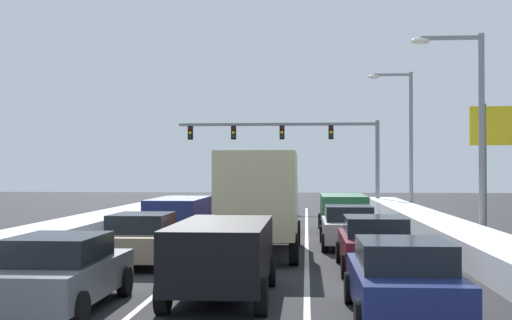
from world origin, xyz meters
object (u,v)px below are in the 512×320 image
(sedan_maroon_left_lane_fourth, at_px, (203,210))
(traffic_light_gantry, at_px, (301,139))
(suv_red_center_lane_third, at_px, (264,210))
(suv_navy_left_lane_third, at_px, (179,214))
(sedan_gray_left_lane_nearest, at_px, (61,272))
(sedan_tan_left_lane_second, at_px, (142,238))
(street_lamp_right_far, at_px, (405,130))
(suv_green_right_lane_fourth, at_px, (343,209))
(sedan_charcoal_center_lane_fourth, at_px, (270,208))
(sedan_silver_right_lane_third, at_px, (348,226))
(street_lamp_right_mid, at_px, (471,118))
(sedan_maroon_right_lane_second, at_px, (374,243))
(box_truck_center_lane_second, at_px, (261,197))
(sedan_navy_right_lane_nearest, at_px, (403,279))
(roadside_sign_right, at_px, (510,140))
(suv_black_center_lane_nearest, at_px, (222,252))

(sedan_maroon_left_lane_fourth, relative_size, traffic_light_gantry, 0.32)
(suv_red_center_lane_third, relative_size, sedan_maroon_left_lane_fourth, 1.09)
(suv_navy_left_lane_third, bearing_deg, sedan_gray_left_lane_nearest, -89.37)
(sedan_tan_left_lane_second, xyz_separation_m, suv_navy_left_lane_third, (-0.20, 7.08, 0.25))
(traffic_light_gantry, height_order, street_lamp_right_far, street_lamp_right_far)
(suv_red_center_lane_third, xyz_separation_m, suv_navy_left_lane_third, (-3.21, -3.30, 0.00))
(suv_green_right_lane_fourth, bearing_deg, sedan_charcoal_center_lane_fourth, 123.44)
(suv_green_right_lane_fourth, distance_m, sedan_maroon_left_lane_fourth, 7.40)
(sedan_silver_right_lane_third, relative_size, traffic_light_gantry, 0.32)
(street_lamp_right_mid, bearing_deg, sedan_gray_left_lane_nearest, -131.55)
(sedan_maroon_right_lane_second, bearing_deg, sedan_charcoal_center_lane_fourth, 102.45)
(box_truck_center_lane_second, bearing_deg, suv_green_right_lane_fourth, 69.95)
(sedan_navy_right_lane_nearest, distance_m, street_lamp_right_far, 29.87)
(sedan_gray_left_lane_nearest, relative_size, sedan_maroon_left_lane_fourth, 1.00)
(traffic_light_gantry, relative_size, street_lamp_right_mid, 1.79)
(suv_green_right_lane_fourth, xyz_separation_m, street_lamp_right_far, (4.31, 10.95, 4.14))
(sedan_maroon_right_lane_second, bearing_deg, traffic_light_gantry, 94.48)
(traffic_light_gantry, bearing_deg, street_lamp_right_far, -44.23)
(box_truck_center_lane_second, bearing_deg, sedan_navy_right_lane_nearest, -71.29)
(suv_red_center_lane_third, height_order, suv_navy_left_lane_third, same)
(street_lamp_right_mid, bearing_deg, suv_green_right_lane_fourth, 128.57)
(suv_green_right_lane_fourth, relative_size, traffic_light_gantry, 0.35)
(box_truck_center_lane_second, height_order, suv_navy_left_lane_third, box_truck_center_lane_second)
(sedan_maroon_right_lane_second, xyz_separation_m, suv_navy_left_lane_third, (-6.96, 7.89, 0.25))
(sedan_tan_left_lane_second, distance_m, street_lamp_right_far, 24.90)
(sedan_gray_left_lane_nearest, distance_m, roadside_sign_right, 20.56)
(sedan_charcoal_center_lane_fourth, distance_m, sedan_gray_left_lane_nearest, 23.43)
(sedan_navy_right_lane_nearest, height_order, street_lamp_right_mid, street_lamp_right_mid)
(sedan_gray_left_lane_nearest, height_order, street_lamp_right_mid, street_lamp_right_mid)
(suv_red_center_lane_third, bearing_deg, box_truck_center_lane_second, -87.32)
(sedan_gray_left_lane_nearest, height_order, traffic_light_gantry, traffic_light_gantry)
(sedan_charcoal_center_lane_fourth, height_order, roadside_sign_right, roadside_sign_right)
(sedan_silver_right_lane_third, height_order, suv_navy_left_lane_third, suv_navy_left_lane_third)
(sedan_navy_right_lane_nearest, distance_m, street_lamp_right_mid, 14.04)
(suv_green_right_lane_fourth, relative_size, sedan_gray_left_lane_nearest, 1.09)
(sedan_silver_right_lane_third, distance_m, street_lamp_right_far, 18.18)
(suv_green_right_lane_fourth, bearing_deg, sedan_maroon_left_lane_fourth, 156.33)
(suv_red_center_lane_third, xyz_separation_m, street_lamp_right_far, (7.81, 11.62, 4.14))
(street_lamp_right_far, bearing_deg, suv_red_center_lane_third, -123.90)
(sedan_maroon_right_lane_second, distance_m, street_lamp_right_mid, 8.54)
(sedan_maroon_right_lane_second, xyz_separation_m, suv_black_center_lane_nearest, (-3.72, -4.57, 0.25))
(sedan_navy_right_lane_nearest, bearing_deg, sedan_maroon_left_lane_fourth, 108.05)
(sedan_gray_left_lane_nearest, xyz_separation_m, sedan_maroon_left_lane_fourth, (-0.22, 20.82, 0.00))
(suv_black_center_lane_nearest, xyz_separation_m, sedan_gray_left_lane_nearest, (-3.09, -1.43, -0.25))
(sedan_maroon_left_lane_fourth, height_order, traffic_light_gantry, traffic_light_gantry)
(suv_black_center_lane_nearest, relative_size, traffic_light_gantry, 0.35)
(suv_navy_left_lane_third, relative_size, street_lamp_right_far, 0.57)
(sedan_silver_right_lane_third, bearing_deg, roadside_sign_right, 28.70)
(sedan_silver_right_lane_third, xyz_separation_m, box_truck_center_lane_second, (-3.00, -2.46, 1.14))
(box_truck_center_lane_second, xyz_separation_m, sedan_charcoal_center_lane_fourth, (-0.42, 13.96, -1.14))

